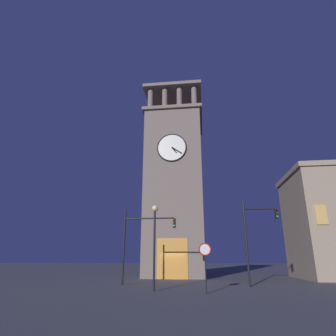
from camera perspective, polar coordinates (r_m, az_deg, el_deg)
ground_plane at (r=30.97m, az=1.17°, el=-21.52°), size 200.00×200.00×0.00m
clocktower at (r=35.17m, az=1.49°, el=-4.19°), size 7.31×8.42×26.10m
traffic_signal_near at (r=23.74m, az=-5.48°, el=-13.30°), size 4.33×0.41×5.89m
traffic_signal_mid at (r=23.49m, az=17.29°, el=-12.02°), size 2.70×0.41×6.39m
street_lamp at (r=19.49m, az=-2.73°, el=-12.46°), size 0.44×0.44×5.51m
no_horn_sign at (r=18.22m, az=7.50°, el=-16.75°), size 0.78×0.14×2.92m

